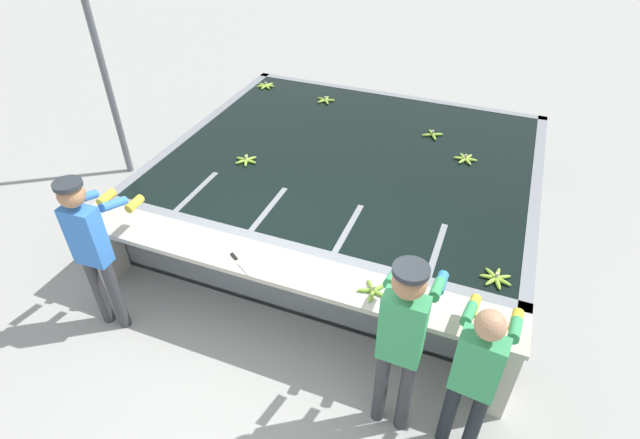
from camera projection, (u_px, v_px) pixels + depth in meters
ground_plane at (271, 345)px, 4.86m from camera, size 80.00×80.00×0.00m
wash_tank at (350, 184)px, 6.33m from camera, size 4.37×3.85×0.88m
work_ledge at (277, 284)px, 4.65m from camera, size 4.37×0.45×0.88m
worker_0 at (92, 242)px, 4.49m from camera, size 0.42×0.73×1.70m
worker_1 at (402, 334)px, 3.60m from camera, size 0.41×0.73×1.76m
worker_2 at (476, 371)px, 3.54m from camera, size 0.45×0.72×1.56m
banana_bunch_floating_0 at (496, 278)px, 4.32m from camera, size 0.28×0.28×0.08m
banana_bunch_floating_1 at (325, 100)px, 7.25m from camera, size 0.28×0.27×0.08m
banana_bunch_floating_2 at (246, 160)px, 5.90m from camera, size 0.28×0.27×0.08m
banana_bunch_floating_3 at (266, 86)px, 7.68m from camera, size 0.28×0.28×0.08m
banana_bunch_floating_4 at (465, 159)px, 5.93m from camera, size 0.28×0.27×0.08m
banana_bunch_floating_5 at (432, 135)px, 6.41m from camera, size 0.26×0.26×0.08m
banana_bunch_ledge_0 at (373, 291)px, 4.20m from camera, size 0.28×0.27×0.08m
knife_0 at (238, 261)px, 4.51m from camera, size 0.31×0.22×0.02m
support_post_left at (102, 65)px, 6.44m from camera, size 0.09×0.09×3.20m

